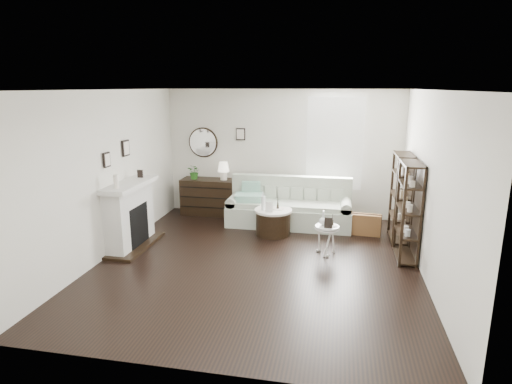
% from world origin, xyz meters
% --- Properties ---
extents(room, '(5.50, 5.50, 5.50)m').
position_xyz_m(room, '(0.73, 2.70, 1.60)').
color(room, black).
rests_on(room, ground).
extents(fireplace, '(0.50, 1.40, 1.84)m').
position_xyz_m(fireplace, '(-2.32, 0.30, 0.54)').
color(fireplace, silver).
rests_on(fireplace, ground).
extents(shelf_unit_far, '(0.30, 0.80, 1.60)m').
position_xyz_m(shelf_unit_far, '(2.33, 1.55, 0.80)').
color(shelf_unit_far, black).
rests_on(shelf_unit_far, ground).
extents(shelf_unit_near, '(0.30, 0.80, 1.60)m').
position_xyz_m(shelf_unit_near, '(2.33, 0.65, 0.80)').
color(shelf_unit_near, black).
rests_on(shelf_unit_near, ground).
extents(sofa, '(2.47, 0.86, 0.96)m').
position_xyz_m(sofa, '(0.26, 2.08, 0.32)').
color(sofa, '#A0A997').
rests_on(sofa, ground).
extents(quilt, '(0.61, 0.53, 0.14)m').
position_xyz_m(quilt, '(-0.55, 1.95, 0.56)').
color(quilt, '#27916B').
rests_on(quilt, sofa).
extents(suitcase, '(0.62, 0.25, 0.40)m').
position_xyz_m(suitcase, '(1.73, 1.72, 0.20)').
color(suitcase, brown).
rests_on(suitcase, ground).
extents(dresser, '(1.18, 0.51, 0.79)m').
position_xyz_m(dresser, '(-1.57, 2.47, 0.39)').
color(dresser, black).
rests_on(dresser, ground).
extents(table_lamp, '(0.26, 0.26, 0.39)m').
position_xyz_m(table_lamp, '(-1.22, 2.47, 0.98)').
color(table_lamp, silver).
rests_on(table_lamp, dresser).
extents(potted_plant, '(0.36, 0.34, 0.32)m').
position_xyz_m(potted_plant, '(-1.86, 2.42, 0.94)').
color(potted_plant, '#255E1A').
rests_on(potted_plant, dresser).
extents(drum_table, '(0.71, 0.71, 0.49)m').
position_xyz_m(drum_table, '(0.03, 1.40, 0.25)').
color(drum_table, black).
rests_on(drum_table, ground).
extents(pedestal_table, '(0.41, 0.41, 0.50)m').
position_xyz_m(pedestal_table, '(1.06, 0.60, 0.45)').
color(pedestal_table, white).
rests_on(pedestal_table, ground).
extents(eiffel_drum, '(0.13, 0.13, 0.20)m').
position_xyz_m(eiffel_drum, '(0.11, 1.45, 0.60)').
color(eiffel_drum, black).
rests_on(eiffel_drum, drum_table).
extents(bottle_drum, '(0.08, 0.08, 0.33)m').
position_xyz_m(bottle_drum, '(-0.15, 1.32, 0.66)').
color(bottle_drum, silver).
rests_on(bottle_drum, drum_table).
extents(card_frame_drum, '(0.14, 0.05, 0.18)m').
position_xyz_m(card_frame_drum, '(-0.02, 1.22, 0.59)').
color(card_frame_drum, silver).
rests_on(card_frame_drum, drum_table).
extents(eiffel_ped, '(0.12, 0.12, 0.18)m').
position_xyz_m(eiffel_ped, '(1.14, 0.63, 0.58)').
color(eiffel_ped, black).
rests_on(eiffel_ped, pedestal_table).
extents(flask_ped, '(0.14, 0.14, 0.25)m').
position_xyz_m(flask_ped, '(0.99, 0.62, 0.62)').
color(flask_ped, silver).
rests_on(flask_ped, pedestal_table).
extents(card_frame_ped, '(0.13, 0.05, 0.17)m').
position_xyz_m(card_frame_ped, '(1.08, 0.50, 0.58)').
color(card_frame_ped, black).
rests_on(card_frame_ped, pedestal_table).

